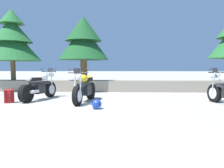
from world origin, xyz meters
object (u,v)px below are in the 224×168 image
(motorcycle_white_near_left, at_px, (40,87))
(motorcycle_yellow_centre, at_px, (84,88))
(pine_tree_far_left, at_px, (12,39))
(pine_tree_mid_left, at_px, (83,39))
(rider_backpack, at_px, (9,96))
(rider_helmet, at_px, (97,104))

(motorcycle_white_near_left, relative_size, motorcycle_yellow_centre, 0.99)
(pine_tree_far_left, distance_m, pine_tree_mid_left, 3.71)
(motorcycle_yellow_centre, relative_size, pine_tree_far_left, 0.57)
(motorcycle_yellow_centre, xyz_separation_m, pine_tree_far_left, (-4.34, 3.60, 2.16))
(rider_backpack, bearing_deg, motorcycle_white_near_left, 45.53)
(pine_tree_far_left, bearing_deg, pine_tree_mid_left, -1.02)
(motorcycle_white_near_left, distance_m, rider_backpack, 1.10)
(motorcycle_white_near_left, relative_size, pine_tree_mid_left, 0.64)
(pine_tree_far_left, bearing_deg, rider_helmet, -44.47)
(motorcycle_yellow_centre, distance_m, rider_backpack, 2.54)
(motorcycle_white_near_left, height_order, pine_tree_mid_left, pine_tree_mid_left)
(rider_helmet, distance_m, pine_tree_mid_left, 5.48)
(motorcycle_white_near_left, distance_m, pine_tree_far_left, 4.57)
(rider_backpack, relative_size, pine_tree_far_left, 0.13)
(motorcycle_yellow_centre, bearing_deg, motorcycle_white_near_left, 163.89)
(motorcycle_white_near_left, height_order, motorcycle_yellow_centre, same)
(rider_backpack, bearing_deg, motorcycle_yellow_centre, 5.90)
(rider_helmet, bearing_deg, pine_tree_far_left, 135.53)
(pine_tree_far_left, xyz_separation_m, pine_tree_mid_left, (3.71, -0.07, -0.04))
(rider_backpack, xyz_separation_m, pine_tree_mid_left, (1.88, 3.80, 2.37))
(motorcycle_yellow_centre, height_order, rider_helmet, motorcycle_yellow_centre)
(motorcycle_yellow_centre, height_order, pine_tree_far_left, pine_tree_far_left)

